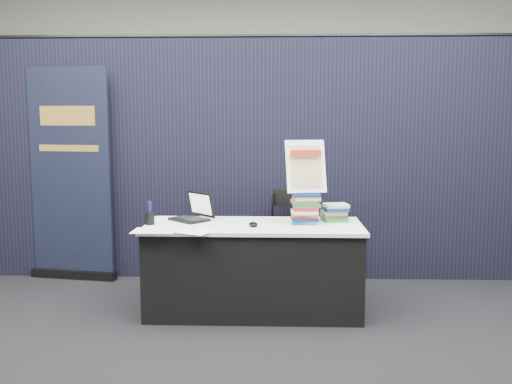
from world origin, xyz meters
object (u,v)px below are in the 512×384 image
object	(u,v)px
laptop	(190,213)
info_sign	(306,167)
book_stack_tall	(305,209)
book_stack_short	(335,212)
pullup_banner	(71,187)
display_table	(254,268)
stacking_chair	(294,235)

from	to	relation	value
laptop	info_sign	world-z (taller)	info_sign
book_stack_tall	info_sign	size ratio (longest dim) A/B	0.56
book_stack_short	pullup_banner	distance (m)	2.68
display_table	laptop	world-z (taller)	laptop
book_stack_tall	book_stack_short	xyz separation A→B (m)	(0.26, 0.13, -0.05)
pullup_banner	stacking_chair	xyz separation A→B (m)	(2.23, -0.30, -0.42)
book_stack_short	pullup_banner	world-z (taller)	pullup_banner
book_stack_short	laptop	bearing A→B (deg)	179.53
book_stack_short	stacking_chair	size ratio (longest dim) A/B	0.25
laptop	stacking_chair	size ratio (longest dim) A/B	0.46
info_sign	pullup_banner	size ratio (longest dim) A/B	0.21
laptop	book_stack_short	xyz separation A→B (m)	(1.25, -0.01, 0.02)
display_table	laptop	size ratio (longest dim) A/B	4.21
info_sign	book_stack_tall	bearing A→B (deg)	-102.25
laptop	book_stack_tall	xyz separation A→B (m)	(0.99, -0.14, 0.07)
laptop	stacking_chair	world-z (taller)	laptop
info_sign	display_table	bearing A→B (deg)	177.17
stacking_chair	book_stack_short	bearing A→B (deg)	-42.46
pullup_banner	laptop	bearing A→B (deg)	-21.00
book_stack_tall	display_table	bearing A→B (deg)	-174.57
laptop	book_stack_tall	distance (m)	1.00
display_table	book_stack_tall	bearing A→B (deg)	5.43
book_stack_short	pullup_banner	xyz separation A→B (m)	(-2.57, 0.77, 0.12)
book_stack_short	info_sign	xyz separation A→B (m)	(-0.26, -0.10, 0.40)
stacking_chair	laptop	bearing A→B (deg)	-141.21
laptop	info_sign	bearing A→B (deg)	36.78
laptop	book_stack_short	world-z (taller)	laptop
info_sign	stacking_chair	bearing A→B (deg)	85.19
laptop	book_stack_tall	world-z (taller)	book_stack_tall
laptop	book_stack_short	distance (m)	1.25
laptop	book_stack_tall	bearing A→B (deg)	35.04
book_stack_tall	book_stack_short	distance (m)	0.30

